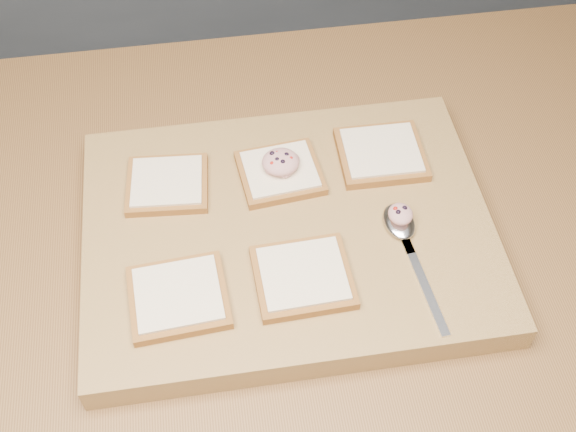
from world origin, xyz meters
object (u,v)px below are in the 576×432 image
cutting_board (288,233)px  bread_far_center (280,172)px  tuna_salad_dollop (281,162)px  spoon (403,231)px

cutting_board → bread_far_center: 0.09m
cutting_board → bread_far_center: (0.00, 0.09, 0.03)m
bread_far_center → tuna_salad_dollop: size_ratio=2.32×
bread_far_center → spoon: 0.19m
tuna_salad_dollop → bread_far_center: bearing=-131.6°
bread_far_center → spoon: bearing=-40.4°
tuna_salad_dollop → cutting_board: bearing=-91.8°
bread_far_center → tuna_salad_dollop: 0.02m
tuna_salad_dollop → spoon: 0.19m
cutting_board → tuna_salad_dollop: 0.10m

